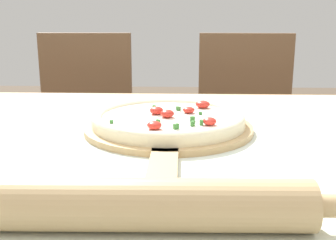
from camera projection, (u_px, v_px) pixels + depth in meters
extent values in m
cube|color=#A87F51|center=(139.00, 151.00, 0.80)|extent=(1.34, 1.04, 0.03)
cube|color=silver|center=(138.00, 143.00, 0.79)|extent=(1.26, 0.96, 0.00)
cylinder|color=tan|center=(169.00, 128.00, 0.86)|extent=(0.34, 0.34, 0.01)
cube|color=tan|center=(163.00, 170.00, 0.63)|extent=(0.04, 0.19, 0.01)
cylinder|color=tan|center=(159.00, 197.00, 0.54)|extent=(0.05, 0.05, 0.01)
cylinder|color=beige|center=(169.00, 121.00, 0.86)|extent=(0.31, 0.31, 0.02)
torus|color=beige|center=(169.00, 117.00, 0.86)|extent=(0.31, 0.31, 0.02)
cylinder|color=white|center=(169.00, 117.00, 0.86)|extent=(0.27, 0.27, 0.00)
ellipsoid|color=red|center=(167.00, 114.00, 0.84)|extent=(0.03, 0.03, 0.02)
ellipsoid|color=red|center=(210.00, 121.00, 0.79)|extent=(0.03, 0.03, 0.01)
ellipsoid|color=red|center=(157.00, 110.00, 0.87)|extent=(0.03, 0.03, 0.02)
ellipsoid|color=red|center=(154.00, 125.00, 0.76)|extent=(0.03, 0.03, 0.01)
ellipsoid|color=red|center=(203.00, 104.00, 0.93)|extent=(0.03, 0.03, 0.02)
ellipsoid|color=red|center=(189.00, 110.00, 0.88)|extent=(0.03, 0.03, 0.01)
cube|color=#387533|center=(158.00, 122.00, 0.80)|extent=(0.01, 0.01, 0.01)
cube|color=#387533|center=(200.00, 113.00, 0.87)|extent=(0.01, 0.01, 0.01)
cube|color=#387533|center=(111.00, 122.00, 0.80)|extent=(0.01, 0.01, 0.01)
cube|color=#387533|center=(176.00, 126.00, 0.76)|extent=(0.01, 0.01, 0.01)
cube|color=#387533|center=(201.00, 122.00, 0.79)|extent=(0.01, 0.01, 0.01)
cube|color=#387533|center=(178.00, 109.00, 0.90)|extent=(0.01, 0.01, 0.01)
cube|color=#387533|center=(154.00, 107.00, 0.93)|extent=(0.01, 0.01, 0.01)
cube|color=#387533|center=(193.00, 119.00, 0.82)|extent=(0.01, 0.01, 0.01)
cube|color=#387533|center=(193.00, 123.00, 0.78)|extent=(0.01, 0.01, 0.01)
cube|color=#387533|center=(168.00, 112.00, 0.87)|extent=(0.01, 0.01, 0.01)
cylinder|color=tan|center=(142.00, 205.00, 0.46)|extent=(0.38, 0.07, 0.06)
cylinder|color=tan|center=(334.00, 206.00, 0.46)|extent=(0.05, 0.03, 0.03)
cube|color=brown|center=(79.00, 152.00, 1.65)|extent=(0.40, 0.40, 0.02)
cube|color=brown|center=(87.00, 86.00, 1.77)|extent=(0.38, 0.04, 0.44)
cylinder|color=brown|center=(29.00, 225.00, 1.55)|extent=(0.04, 0.04, 0.44)
cylinder|color=brown|center=(115.00, 227.00, 1.54)|extent=(0.04, 0.04, 0.44)
cylinder|color=brown|center=(55.00, 190.00, 1.86)|extent=(0.04, 0.04, 0.44)
cylinder|color=brown|center=(126.00, 191.00, 1.85)|extent=(0.04, 0.04, 0.44)
cube|color=brown|center=(247.00, 154.00, 1.62)|extent=(0.42, 0.42, 0.02)
cube|color=brown|center=(245.00, 87.00, 1.74)|extent=(0.38, 0.05, 0.44)
cylinder|color=brown|center=(204.00, 228.00, 1.54)|extent=(0.04, 0.04, 0.44)
cylinder|color=brown|center=(293.00, 231.00, 1.51)|extent=(0.04, 0.04, 0.44)
cylinder|color=brown|center=(204.00, 192.00, 1.85)|extent=(0.04, 0.04, 0.44)
cylinder|color=brown|center=(278.00, 194.00, 1.82)|extent=(0.04, 0.04, 0.44)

